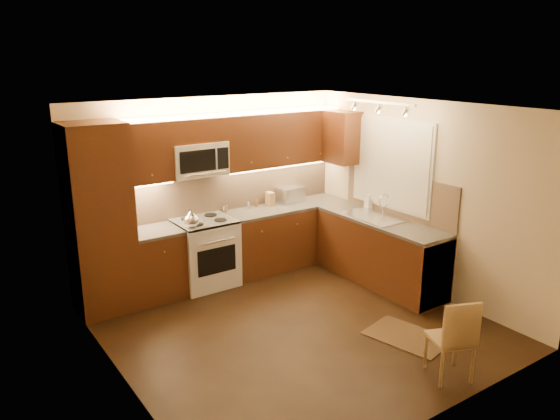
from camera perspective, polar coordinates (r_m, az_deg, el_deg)
floor at (r=6.47m, az=1.70°, el=-12.04°), size 4.00×4.00×0.01m
ceiling at (r=5.74m, az=1.91°, el=10.58°), size 4.00×4.00×0.01m
wall_back at (r=7.63m, az=-7.12°, el=2.30°), size 4.00×0.01×2.50m
wall_front at (r=4.63m, az=16.71°, el=-7.47°), size 4.00×0.01×2.50m
wall_left at (r=5.13m, az=-16.63°, el=-5.14°), size 0.01×4.00×2.50m
wall_right at (r=7.31m, az=14.56°, el=1.28°), size 0.01×4.00×2.50m
pantry at (r=6.80m, az=-18.29°, el=-0.97°), size 0.70×0.60×2.30m
base_cab_back_left at (r=7.23m, az=-12.78°, el=-5.60°), size 0.62×0.60×0.86m
counter_back_left at (r=7.08m, az=-13.00°, el=-2.21°), size 0.62×0.60×0.04m
base_cab_back_right at (r=8.13m, az=0.58°, el=-2.74°), size 1.92×0.60×0.86m
counter_back_right at (r=8.00m, az=0.59°, el=0.31°), size 1.92×0.60×0.04m
base_cab_right at (r=7.59m, az=10.37°, el=-4.39°), size 0.60×2.00×0.86m
counter_right at (r=7.45m, az=10.54°, el=-1.14°), size 0.60×2.00×0.04m
dishwasher at (r=7.15m, az=14.31°, el=-5.94°), size 0.58×0.60×0.84m
backsplash_back at (r=7.80m, az=-4.79°, el=2.28°), size 3.30×0.02×0.60m
backsplash_right at (r=7.57m, az=12.22°, el=1.55°), size 0.02×2.00×0.60m
upper_cab_back_left at (r=6.96m, az=-13.89°, el=5.88°), size 0.62×0.35×0.75m
upper_cab_back_right at (r=7.89m, az=0.09°, el=7.49°), size 1.92×0.35×0.75m
upper_cab_bridge at (r=7.19m, az=-8.83°, el=8.25°), size 0.76×0.35×0.31m
upper_cab_right_corner at (r=8.03m, az=6.49°, el=7.54°), size 0.35×0.50×0.75m
stove at (r=7.45m, az=-7.79°, el=-4.42°), size 0.76×0.65×0.92m
microwave at (r=7.24m, az=-8.65°, el=5.29°), size 0.76×0.38×0.44m
window_frame at (r=7.58m, az=11.55°, el=4.71°), size 0.03×1.44×1.24m
window_blinds at (r=7.56m, az=11.45°, el=4.69°), size 0.02×1.36×1.16m
sink at (r=7.53m, az=9.78°, el=-0.17°), size 0.52×0.86×0.15m
faucet at (r=7.63m, az=10.77°, el=0.58°), size 0.20×0.04×0.30m
track_light_bar at (r=7.05m, az=10.32°, el=11.02°), size 0.04×1.20×0.03m
kettle at (r=7.00m, az=-9.25°, el=-0.86°), size 0.22×0.22×0.24m
toaster_oven at (r=8.19m, az=1.05°, el=1.67°), size 0.40×0.31×0.23m
knife_block at (r=7.99m, az=-1.03°, el=1.18°), size 0.10×0.15×0.20m
spice_jar_a at (r=7.70m, az=-5.85°, el=0.13°), size 0.05×0.05×0.09m
spice_jar_b at (r=7.71m, az=-5.65°, el=0.13°), size 0.05×0.05×0.09m
spice_jar_c at (r=7.85m, az=-3.32°, el=0.54°), size 0.06×0.06×0.11m
spice_jar_d at (r=7.94m, az=-2.47°, el=0.71°), size 0.06×0.06×0.10m
soap_bottle at (r=7.93m, az=9.22°, el=0.89°), size 0.10×0.10×0.21m
rug at (r=6.41m, az=13.12°, el=-12.72°), size 0.77×0.98×0.01m
dining_chair at (r=5.63m, az=17.37°, el=-12.52°), size 0.49×0.49×0.85m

